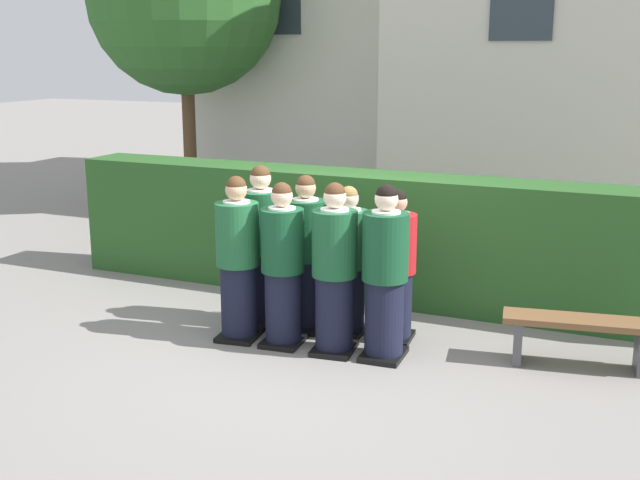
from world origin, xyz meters
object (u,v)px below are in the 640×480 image
(student_rear_row_0, at_px, (262,249))
(student_in_red_blazer, at_px, (396,270))
(student_front_row_3, at_px, (385,277))
(student_rear_row_1, at_px, (306,257))
(student_rear_row_2, at_px, (348,265))
(student_front_row_0, at_px, (238,262))
(student_front_row_1, at_px, (283,269))
(student_front_row_2, at_px, (334,273))
(wooden_bench, at_px, (579,331))

(student_rear_row_0, bearing_deg, student_in_red_blazer, 2.84)
(student_front_row_3, bearing_deg, student_rear_row_1, 156.48)
(student_front_row_3, relative_size, student_rear_row_2, 1.08)
(student_front_row_0, height_order, student_front_row_1, student_front_row_0)
(student_front_row_1, height_order, student_rear_row_2, student_front_row_1)
(student_rear_row_1, bearing_deg, student_front_row_2, -43.05)
(student_front_row_0, relative_size, student_rear_row_0, 0.98)
(student_front_row_3, relative_size, student_in_red_blazer, 1.08)
(student_front_row_0, distance_m, student_rear_row_2, 1.13)
(student_in_red_blazer, relative_size, wooden_bench, 1.09)
(student_rear_row_2, relative_size, wooden_bench, 1.09)
(student_in_red_blazer, bearing_deg, student_front_row_2, -129.08)
(student_rear_row_2, bearing_deg, student_front_row_3, -40.63)
(student_front_row_0, xyz_separation_m, student_rear_row_2, (0.98, 0.57, -0.06))
(student_front_row_2, height_order, student_rear_row_1, student_front_row_2)
(student_front_row_0, bearing_deg, wooden_bench, 10.12)
(student_front_row_1, relative_size, student_front_row_2, 0.98)
(student_rear_row_2, bearing_deg, student_rear_row_0, -176.26)
(student_in_red_blazer, bearing_deg, student_front_row_0, -158.73)
(student_front_row_0, height_order, student_front_row_2, same)
(student_front_row_1, bearing_deg, student_rear_row_0, 135.39)
(student_front_row_2, height_order, student_rear_row_2, student_front_row_2)
(student_in_red_blazer, distance_m, wooden_bench, 1.85)
(student_rear_row_2, bearing_deg, student_front_row_2, -82.71)
(student_front_row_1, relative_size, student_rear_row_0, 0.96)
(student_front_row_2, distance_m, student_rear_row_2, 0.54)
(student_front_row_0, relative_size, student_rear_row_2, 1.08)
(student_front_row_3, relative_size, student_rear_row_1, 1.03)
(student_front_row_3, xyz_separation_m, student_in_red_blazer, (-0.06, 0.50, -0.06))
(student_rear_row_0, distance_m, wooden_bench, 3.32)
(wooden_bench, bearing_deg, student_front_row_2, -166.18)
(student_rear_row_0, bearing_deg, student_rear_row_1, 2.90)
(student_front_row_2, bearing_deg, student_front_row_3, 5.59)
(student_rear_row_2, bearing_deg, student_front_row_0, -149.79)
(student_front_row_1, xyz_separation_m, student_front_row_3, (1.05, 0.06, 0.02))
(student_front_row_2, relative_size, wooden_bench, 1.17)
(student_front_row_1, height_order, student_in_red_blazer, student_front_row_1)
(student_front_row_3, relative_size, wooden_bench, 1.18)
(student_front_row_1, distance_m, student_rear_row_0, 0.69)
(student_front_row_2, bearing_deg, wooden_bench, 13.82)
(student_rear_row_1, relative_size, wooden_bench, 1.15)
(student_front_row_3, bearing_deg, student_rear_row_2, 139.37)
(student_front_row_1, bearing_deg, student_front_row_2, 1.05)
(student_front_row_3, bearing_deg, student_front_row_2, -174.41)
(student_front_row_3, bearing_deg, student_front_row_0, -176.90)
(wooden_bench, bearing_deg, student_front_row_0, -169.88)
(wooden_bench, bearing_deg, student_in_red_blazer, -179.74)
(student_front_row_1, height_order, student_rear_row_1, same)
(student_front_row_0, xyz_separation_m, wooden_bench, (3.29, 0.59, -0.46))
(student_rear_row_0, xyz_separation_m, wooden_bench, (3.29, 0.08, -0.48))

